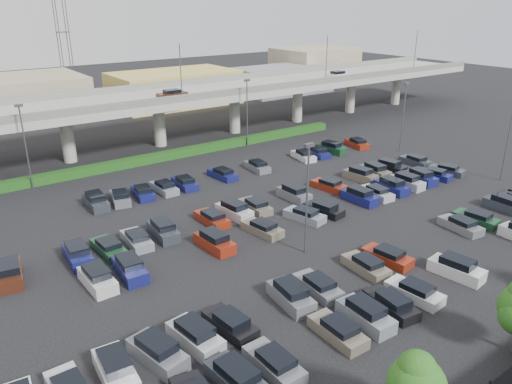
{
  "coord_description": "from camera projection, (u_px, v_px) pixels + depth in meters",
  "views": [
    {
      "loc": [
        -27.31,
        -38.06,
        21.68
      ],
      "look_at": [
        2.31,
        2.78,
        2.0
      ],
      "focal_mm": 35.0,
      "sensor_mm": 36.0,
      "label": 1
    }
  ],
  "objects": [
    {
      "name": "ground",
      "position": [
        254.0,
        223.0,
        51.52
      ],
      "size": [
        280.0,
        280.0,
        0.0
      ],
      "primitive_type": "plane",
      "color": "black"
    },
    {
      "name": "overpass",
      "position": [
        125.0,
        106.0,
        72.98
      ],
      "size": [
        150.0,
        13.0,
        15.8
      ],
      "color": "#989890",
      "rests_on": "ground"
    },
    {
      "name": "hedge",
      "position": [
        150.0,
        159.0,
        70.18
      ],
      "size": [
        66.0,
        1.6,
        1.1
      ],
      "primitive_type": "cube",
      "color": "#1C4313",
      "rests_on": "ground"
    },
    {
      "name": "parked_cars",
      "position": [
        280.0,
        234.0,
        47.63
      ],
      "size": [
        63.14,
        36.7,
        1.67
      ],
      "color": "#174223",
      "rests_on": "ground"
    },
    {
      "name": "light_poles",
      "position": [
        207.0,
        168.0,
        48.51
      ],
      "size": [
        66.9,
        48.38,
        10.3
      ],
      "color": "#49494E",
      "rests_on": "ground"
    },
    {
      "name": "distant_buildings",
      "position": [
        129.0,
        90.0,
        103.55
      ],
      "size": [
        138.0,
        24.0,
        9.0
      ],
      "color": "gray",
      "rests_on": "ground"
    },
    {
      "name": "comm_tower",
      "position": [
        62.0,
        29.0,
        103.85
      ],
      "size": [
        2.4,
        2.4,
        30.0
      ],
      "color": "#49494E",
      "rests_on": "ground"
    }
  ]
}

